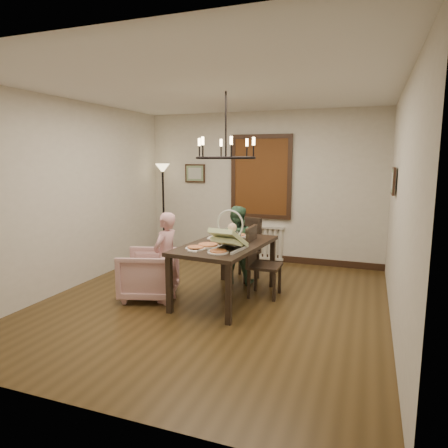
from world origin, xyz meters
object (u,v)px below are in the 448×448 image
Objects in this scene: armchair at (149,274)px; floor_lamp at (164,212)px; drinking_glass at (235,240)px; chair_far at (242,249)px; baby_bouncer at (229,236)px; dining_table at (226,250)px; seated_man at (236,251)px; elderly_woman at (166,265)px; chair_right at (265,262)px.

floor_lamp is (-0.98, 2.25, 0.56)m from armchair.
floor_lamp reaches higher than drinking_glass.
baby_bouncer reaches higher than chair_far.
seated_man is at bearing 103.29° from dining_table.
elderly_woman reaches higher than chair_far.
elderly_woman is 1.01× the size of seated_man.
baby_bouncer is (0.90, 0.01, 0.46)m from elderly_woman.
drinking_glass is (0.20, -1.00, 0.36)m from chair_far.
chair_right is at bearing -32.62° from chair_far.
baby_bouncer reaches higher than seated_man.
armchair is at bearing -156.43° from dining_table.
armchair is 2.52m from floor_lamp.
baby_bouncer is at bearing -46.21° from floor_lamp.
elderly_woman is (-0.68, -1.32, 0.01)m from chair_far.
floor_lamp is at bearing 142.03° from dining_table.
armchair is 1.44m from seated_man.
baby_bouncer is at bearing 153.97° from chair_right.
baby_bouncer is (0.27, -1.11, 0.46)m from seated_man.
armchair is 1.39× the size of baby_bouncer.
floor_lamp reaches higher than baby_bouncer.
seated_man is (0.93, 1.09, 0.17)m from armchair.
dining_table is at bearing 122.76° from baby_bouncer.
drinking_glass is at bearing -12.81° from dining_table.
baby_bouncer reaches higher than armchair.
elderly_woman reaches higher than armchair.
seated_man is at bearing 110.83° from baby_bouncer.
elderly_woman reaches higher than drinking_glass.
chair_right is 0.98× the size of elderly_woman.
dining_table is at bearing 91.33° from seated_man.
chair_far reaches higher than armchair.
chair_far is 7.11× the size of drinking_glass.
armchair is at bearing 112.35° from chair_right.
chair_right is 0.60m from drinking_glass.
elderly_woman is (-0.73, -0.36, -0.19)m from dining_table.
drinking_glass is at bearing -42.42° from floor_lamp.
armchair is 1.35m from baby_bouncer.
chair_far reaches higher than drinking_glass.
chair_far reaches higher than chair_right.
dining_table is 1.76× the size of chair_right.
elderly_woman is 1.00m from drinking_glass.
chair_right is at bearing -33.09° from floor_lamp.
baby_bouncer is 3.82× the size of drinking_glass.
floor_lamp is at bearing -143.53° from elderly_woman.
seated_man reaches higher than chair_far.
chair_right is (0.54, -0.66, -0.00)m from chair_far.
armchair is 0.73× the size of elderly_woman.
chair_far is 0.99× the size of elderly_woman.
chair_right is 7.09× the size of drinking_glass.
floor_lamp is at bearing 56.66° from chair_right.
elderly_woman is 1.29m from seated_man.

